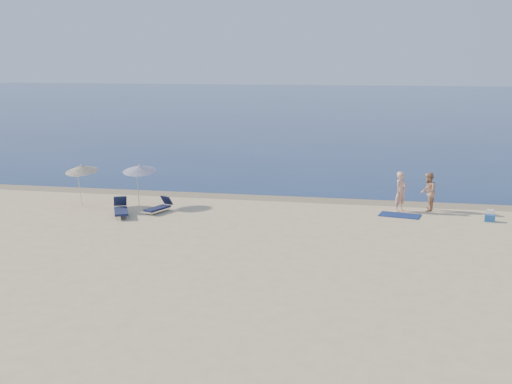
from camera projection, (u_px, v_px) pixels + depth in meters
The scene contains 12 objects.
ground at pixel (257, 377), 14.76m from camera, with size 160.00×160.00×0.00m, color #CFB78A.
sea at pixel (371, 103), 110.77m from camera, with size 240.00×160.00×0.01m, color #0C1F4A.
wet_sand_strip at pixel (330, 200), 33.39m from camera, with size 240.00×1.60×0.00m, color #847254.
person_left at pixel (401, 192), 30.79m from camera, with size 0.71×0.46×1.94m, color #E39E7F.
person_right at pixel (428, 192), 30.94m from camera, with size 0.91×0.71×1.87m, color tan.
beach_towel at pixel (400, 215), 30.12m from camera, with size 1.87×1.04×0.03m, color #101E52.
white_bag at pixel (490, 213), 30.09m from camera, with size 0.33×0.28×0.28m, color silver.
blue_cooler at pixel (490, 218), 28.97m from camera, with size 0.44×0.31×0.31m, color #1C5297.
umbrella_near at pixel (139, 168), 31.91m from camera, with size 1.88×1.90×2.20m.
umbrella_far at pixel (81, 168), 31.85m from camera, with size 1.86×1.88×2.21m.
lounger_left at pixel (121, 209), 30.05m from camera, with size 1.34×1.94×0.82m.
lounger_right at pixel (159, 207), 30.76m from camera, with size 1.05×1.67×0.70m.
Camera 1 is at (2.67, -13.33, 7.14)m, focal length 45.00 mm.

